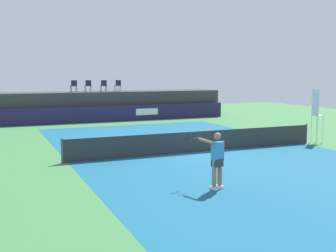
{
  "coord_description": "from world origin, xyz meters",
  "views": [
    {
      "loc": [
        -8.77,
        -16.71,
        3.54
      ],
      "look_at": [
        -0.73,
        2.0,
        1.0
      ],
      "focal_mm": 44.43,
      "sensor_mm": 36.0,
      "label": 1
    }
  ],
  "objects": [
    {
      "name": "ground_plane",
      "position": [
        0.0,
        3.0,
        0.0
      ],
      "size": [
        48.0,
        48.0,
        0.0
      ],
      "primitive_type": "plane",
      "color": "#3D7A42"
    },
    {
      "name": "court_inner",
      "position": [
        0.0,
        0.0,
        0.0
      ],
      "size": [
        12.0,
        22.0,
        0.0
      ],
      "primitive_type": "cube",
      "color": "#16597A",
      "rests_on": "ground"
    },
    {
      "name": "sponsor_wall",
      "position": [
        0.01,
        13.5,
        0.6
      ],
      "size": [
        18.0,
        0.22,
        1.2
      ],
      "color": "#231E4C",
      "rests_on": "ground"
    },
    {
      "name": "spectator_platform",
      "position": [
        0.0,
        15.3,
        1.1
      ],
      "size": [
        18.0,
        2.8,
        2.2
      ],
      "primitive_type": "cube",
      "color": "#38383D",
      "rests_on": "ground"
    },
    {
      "name": "spectator_chair_far_left",
      "position": [
        -2.82,
        15.31,
        2.69
      ],
      "size": [
        0.44,
        0.44,
        0.89
      ],
      "color": "#1E232D",
      "rests_on": "spectator_platform"
    },
    {
      "name": "spectator_chair_left",
      "position": [
        -1.74,
        15.26,
        2.69
      ],
      "size": [
        0.45,
        0.45,
        0.89
      ],
      "color": "#1E232D",
      "rests_on": "spectator_platform"
    },
    {
      "name": "spectator_chair_center",
      "position": [
        -0.59,
        14.99,
        2.69
      ],
      "size": [
        0.45,
        0.45,
        0.89
      ],
      "color": "#1E232D",
      "rests_on": "spectator_platform"
    },
    {
      "name": "spectator_chair_right",
      "position": [
        0.54,
        14.95,
        2.69
      ],
      "size": [
        0.47,
        0.47,
        0.89
      ],
      "color": "#1E232D",
      "rests_on": "spectator_platform"
    },
    {
      "name": "umpire_chair",
      "position": [
        6.8,
        -0.01,
        1.59
      ],
      "size": [
        0.49,
        0.49,
        2.76
      ],
      "color": "white",
      "rests_on": "ground"
    },
    {
      "name": "tennis_net",
      "position": [
        0.0,
        0.0,
        0.47
      ],
      "size": [
        12.4,
        0.02,
        0.95
      ],
      "primitive_type": "cube",
      "color": "#2D2D2D",
      "rests_on": "ground"
    },
    {
      "name": "net_post_near",
      "position": [
        -6.2,
        0.0,
        0.5
      ],
      "size": [
        0.1,
        0.1,
        1.0
      ],
      "primitive_type": "cylinder",
      "color": "#4C4C51",
      "rests_on": "ground"
    },
    {
      "name": "net_post_far",
      "position": [
        6.2,
        0.0,
        0.5
      ],
      "size": [
        0.1,
        0.1,
        1.0
      ],
      "primitive_type": "cylinder",
      "color": "#4C4C51",
      "rests_on": "ground"
    },
    {
      "name": "tennis_player",
      "position": [
        -2.43,
        -5.75,
        0.96
      ],
      "size": [
        0.9,
        1.11,
        1.77
      ],
      "color": "white",
      "rests_on": "court_inner"
    },
    {
      "name": "tennis_ball",
      "position": [
        -5.48,
        0.76,
        0.04
      ],
      "size": [
        0.07,
        0.07,
        0.07
      ],
      "primitive_type": "sphere",
      "color": "#D8EA33",
      "rests_on": "court_inner"
    }
  ]
}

